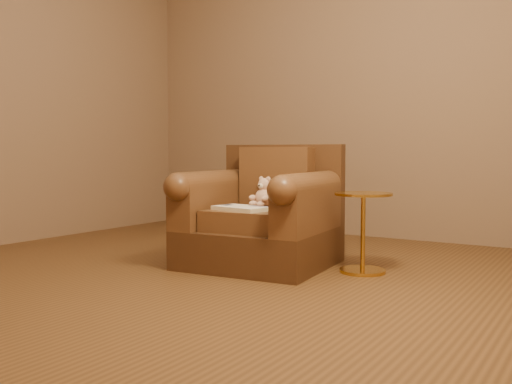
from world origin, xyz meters
The scene contains 5 objects.
floor centered at (0.00, 0.00, 0.00)m, with size 4.00×4.00×0.00m, color brown.
armchair centered at (0.19, 0.41, 0.31)m, with size 0.97×0.93×0.80m.
teddy_bear centered at (0.15, 0.49, 0.46)m, with size 0.15×0.17×0.21m.
guidebook centered at (0.19, 0.17, 0.40)m, with size 0.37×0.26×0.03m.
side_table centered at (0.86, 0.53, 0.27)m, with size 0.36×0.36×0.50m.
Camera 1 is at (2.17, -2.79, 0.75)m, focal length 40.00 mm.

